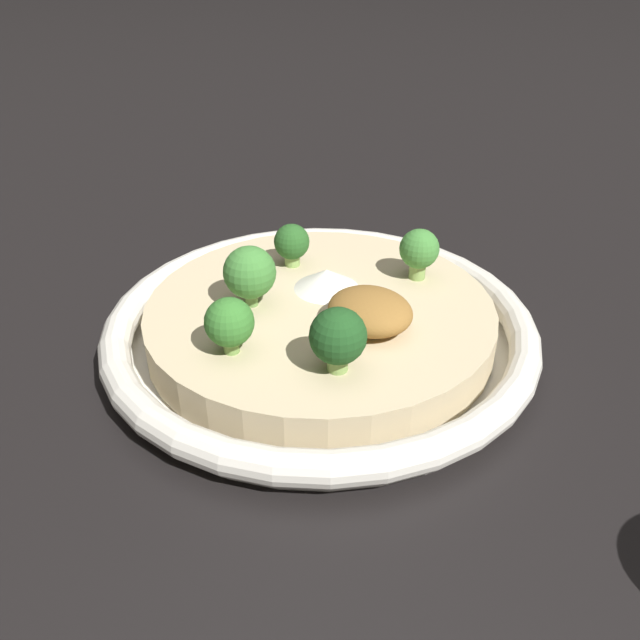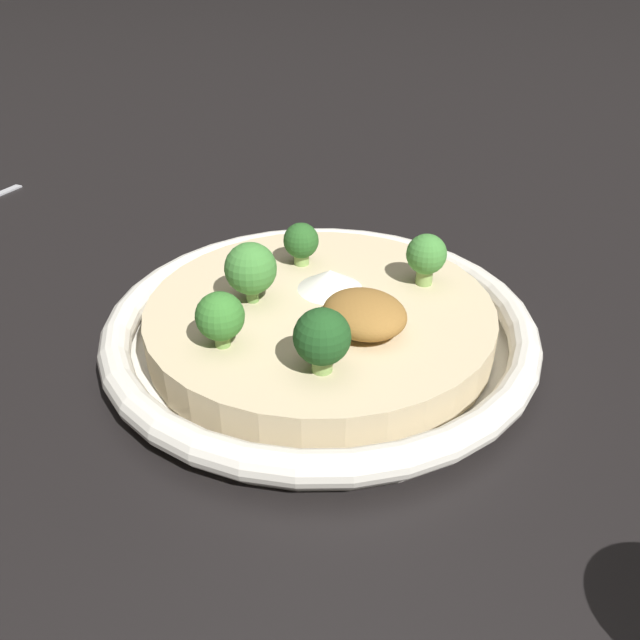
{
  "view_description": "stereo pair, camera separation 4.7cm",
  "coord_description": "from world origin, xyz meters",
  "px_view_note": "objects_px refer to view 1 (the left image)",
  "views": [
    {
      "loc": [
        -0.27,
        0.29,
        0.27
      ],
      "look_at": [
        0.0,
        0.0,
        0.02
      ],
      "focal_mm": 35.0,
      "sensor_mm": 36.0,
      "label": 1
    },
    {
      "loc": [
        -0.3,
        0.26,
        0.27
      ],
      "look_at": [
        0.0,
        0.0,
        0.02
      ],
      "focal_mm": 35.0,
      "sensor_mm": 36.0,
      "label": 2
    }
  ],
  "objects_px": {
    "broccoli_back": "(226,321)",
    "risotto_bowl": "(320,324)",
    "broccoli_back_right": "(250,273)",
    "broccoli_front_right": "(292,243)",
    "broccoli_left": "(338,337)",
    "broccoli_front": "(419,251)"
  },
  "relations": [
    {
      "from": "broccoli_back_right",
      "to": "broccoli_back",
      "type": "distance_m",
      "value": 0.06
    },
    {
      "from": "broccoli_front_right",
      "to": "broccoli_back",
      "type": "xyz_separation_m",
      "value": [
        -0.06,
        0.11,
        0.0
      ]
    },
    {
      "from": "broccoli_left",
      "to": "broccoli_back_right",
      "type": "relative_size",
      "value": 0.94
    },
    {
      "from": "broccoli_front",
      "to": "broccoli_left",
      "type": "relative_size",
      "value": 0.95
    },
    {
      "from": "broccoli_left",
      "to": "broccoli_back",
      "type": "bearing_deg",
      "value": 26.01
    },
    {
      "from": "risotto_bowl",
      "to": "broccoli_front",
      "type": "xyz_separation_m",
      "value": [
        -0.03,
        -0.08,
        0.04
      ]
    },
    {
      "from": "risotto_bowl",
      "to": "broccoli_back",
      "type": "xyz_separation_m",
      "value": [
        0.0,
        0.08,
        0.04
      ]
    },
    {
      "from": "risotto_bowl",
      "to": "broccoli_left",
      "type": "height_order",
      "value": "broccoli_left"
    },
    {
      "from": "broccoli_front_right",
      "to": "broccoli_back_right",
      "type": "height_order",
      "value": "broccoli_back_right"
    },
    {
      "from": "broccoli_back",
      "to": "risotto_bowl",
      "type": "bearing_deg",
      "value": -91.99
    },
    {
      "from": "broccoli_front_right",
      "to": "broccoli_back_right",
      "type": "relative_size",
      "value": 0.77
    },
    {
      "from": "broccoli_front_right",
      "to": "broccoli_back",
      "type": "bearing_deg",
      "value": 116.15
    },
    {
      "from": "risotto_bowl",
      "to": "broccoli_back_right",
      "type": "distance_m",
      "value": 0.07
    },
    {
      "from": "broccoli_front",
      "to": "broccoli_front_right",
      "type": "xyz_separation_m",
      "value": [
        0.09,
        0.05,
        -0.0
      ]
    },
    {
      "from": "broccoli_front",
      "to": "broccoli_back",
      "type": "bearing_deg",
      "value": 79.19
    },
    {
      "from": "risotto_bowl",
      "to": "broccoli_front",
      "type": "relative_size",
      "value": 7.9
    },
    {
      "from": "broccoli_front",
      "to": "broccoli_back_right",
      "type": "bearing_deg",
      "value": 61.2
    },
    {
      "from": "broccoli_back_right",
      "to": "broccoli_front_right",
      "type": "bearing_deg",
      "value": -70.17
    },
    {
      "from": "risotto_bowl",
      "to": "broccoli_back",
      "type": "distance_m",
      "value": 0.09
    },
    {
      "from": "broccoli_left",
      "to": "broccoli_back_right",
      "type": "height_order",
      "value": "broccoli_back_right"
    },
    {
      "from": "risotto_bowl",
      "to": "broccoli_front_right",
      "type": "distance_m",
      "value": 0.08
    },
    {
      "from": "broccoli_back_right",
      "to": "broccoli_left",
      "type": "bearing_deg",
      "value": 170.48
    }
  ]
}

